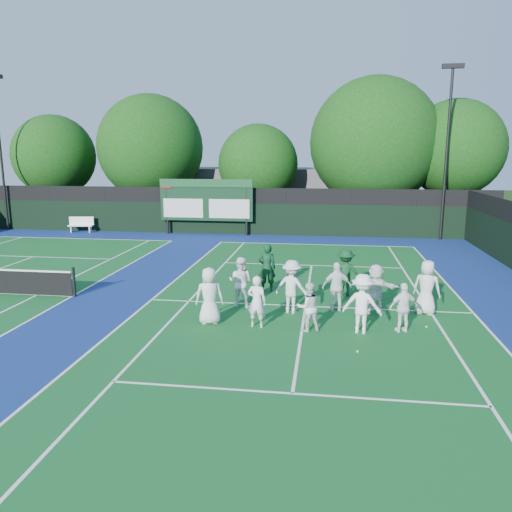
# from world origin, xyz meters

# --- Properties ---
(ground) EXTENTS (120.00, 120.00, 0.00)m
(ground) POSITION_xyz_m (0.00, 0.00, 0.00)
(ground) COLOR black
(ground) RESTS_ON ground
(court_apron) EXTENTS (34.00, 32.00, 0.01)m
(court_apron) POSITION_xyz_m (-6.00, 1.00, 0.00)
(court_apron) COLOR navy
(court_apron) RESTS_ON ground
(near_court) EXTENTS (11.05, 23.85, 0.01)m
(near_court) POSITION_xyz_m (0.00, 1.00, 0.01)
(near_court) COLOR #125821
(near_court) RESTS_ON ground
(back_fence) EXTENTS (34.00, 0.08, 3.00)m
(back_fence) POSITION_xyz_m (-6.00, 16.00, 1.36)
(back_fence) COLOR black
(back_fence) RESTS_ON ground
(scoreboard) EXTENTS (6.00, 0.21, 3.55)m
(scoreboard) POSITION_xyz_m (-7.01, 15.59, 2.19)
(scoreboard) COLOR black
(scoreboard) RESTS_ON ground
(clubhouse) EXTENTS (18.00, 6.00, 4.00)m
(clubhouse) POSITION_xyz_m (-2.00, 24.00, 2.00)
(clubhouse) COLOR #505155
(clubhouse) RESTS_ON ground
(light_pole_right) EXTENTS (1.20, 0.30, 10.12)m
(light_pole_right) POSITION_xyz_m (7.50, 15.70, 6.30)
(light_pole_right) COLOR black
(light_pole_right) RESTS_ON ground
(bench) EXTENTS (1.67, 0.66, 1.03)m
(bench) POSITION_xyz_m (-15.48, 15.37, 0.55)
(bench) COLOR white
(bench) RESTS_ON ground
(tree_a) EXTENTS (5.95, 5.95, 7.92)m
(tree_a) POSITION_xyz_m (-19.22, 19.58, 4.79)
(tree_a) COLOR black
(tree_a) RESTS_ON ground
(tree_b) EXTENTS (7.46, 7.46, 9.26)m
(tree_b) POSITION_xyz_m (-11.81, 19.58, 5.34)
(tree_b) COLOR black
(tree_b) RESTS_ON ground
(tree_c) EXTENTS (5.53, 5.53, 7.16)m
(tree_c) POSITION_xyz_m (-4.05, 19.58, 4.24)
(tree_c) COLOR black
(tree_c) RESTS_ON ground
(tree_d) EXTENTS (8.59, 8.59, 10.16)m
(tree_d) POSITION_xyz_m (3.81, 19.58, 5.64)
(tree_d) COLOR black
(tree_d) RESTS_ON ground
(tree_e) EXTENTS (6.38, 6.38, 8.64)m
(tree_e) POSITION_xyz_m (8.99, 19.58, 5.28)
(tree_e) COLOR black
(tree_e) RESTS_ON ground
(tennis_ball_0) EXTENTS (0.07, 0.07, 0.07)m
(tennis_ball_0) POSITION_xyz_m (-1.87, 1.25, 0.03)
(tennis_ball_0) COLOR #CEE71B
(tennis_ball_0) RESTS_ON ground
(tennis_ball_1) EXTENTS (0.07, 0.07, 0.07)m
(tennis_ball_1) POSITION_xyz_m (2.45, 2.90, 0.03)
(tennis_ball_1) COLOR #CEE71B
(tennis_ball_1) RESTS_ON ground
(tennis_ball_2) EXTENTS (0.07, 0.07, 0.07)m
(tennis_ball_2) POSITION_xyz_m (1.54, -2.85, 0.03)
(tennis_ball_2) COLOR #CEE71B
(tennis_ball_2) RESTS_ON ground
(tennis_ball_3) EXTENTS (0.07, 0.07, 0.07)m
(tennis_ball_3) POSITION_xyz_m (-3.52, 1.43, 0.03)
(tennis_ball_3) COLOR #CEE71B
(tennis_ball_3) RESTS_ON ground
(tennis_ball_4) EXTENTS (0.07, 0.07, 0.07)m
(tennis_ball_4) POSITION_xyz_m (-1.52, 3.87, 0.03)
(tennis_ball_4) COLOR #CEE71B
(tennis_ball_4) RESTS_ON ground
(tennis_ball_5) EXTENTS (0.07, 0.07, 0.07)m
(tennis_ball_5) POSITION_xyz_m (3.70, -0.63, 0.03)
(tennis_ball_5) COLOR #CEE71B
(tennis_ball_5) RESTS_ON ground
(player_front_0) EXTENTS (0.96, 0.73, 1.77)m
(player_front_0) POSITION_xyz_m (-2.85, -1.15, 0.88)
(player_front_0) COLOR silver
(player_front_0) RESTS_ON ground
(player_front_1) EXTENTS (0.63, 0.46, 1.60)m
(player_front_1) POSITION_xyz_m (-1.37, -1.28, 0.80)
(player_front_1) COLOR white
(player_front_1) RESTS_ON ground
(player_front_2) EXTENTS (0.86, 0.77, 1.47)m
(player_front_2) POSITION_xyz_m (0.17, -1.38, 0.73)
(player_front_2) COLOR white
(player_front_2) RESTS_ON ground
(player_front_3) EXTENTS (1.25, 0.89, 1.76)m
(player_front_3) POSITION_xyz_m (1.72, -1.31, 0.88)
(player_front_3) COLOR white
(player_front_3) RESTS_ON ground
(player_front_4) EXTENTS (0.94, 0.61, 1.49)m
(player_front_4) POSITION_xyz_m (2.92, -1.08, 0.74)
(player_front_4) COLOR white
(player_front_4) RESTS_ON ground
(player_back_0) EXTENTS (0.95, 0.80, 1.73)m
(player_back_0) POSITION_xyz_m (-2.21, 0.71, 0.86)
(player_back_0) COLOR white
(player_back_0) RESTS_ON ground
(player_back_1) EXTENTS (1.29, 0.97, 1.77)m
(player_back_1) POSITION_xyz_m (-0.43, 0.27, 0.88)
(player_back_1) COLOR silver
(player_back_1) RESTS_ON ground
(player_back_2) EXTENTS (1.02, 0.56, 1.65)m
(player_back_2) POSITION_xyz_m (1.03, 0.67, 0.83)
(player_back_2) COLOR white
(player_back_2) RESTS_ON ground
(player_back_3) EXTENTS (1.57, 0.61, 1.66)m
(player_back_3) POSITION_xyz_m (2.26, 0.60, 0.83)
(player_back_3) COLOR white
(player_back_3) RESTS_ON ground
(player_back_4) EXTENTS (1.02, 0.85, 1.79)m
(player_back_4) POSITION_xyz_m (3.90, 0.75, 0.89)
(player_back_4) COLOR silver
(player_back_4) RESTS_ON ground
(coach_left) EXTENTS (0.74, 0.55, 1.84)m
(coach_left) POSITION_xyz_m (-1.54, 2.69, 0.92)
(coach_left) COLOR #0D321C
(coach_left) RESTS_ON ground
(coach_right) EXTENTS (1.16, 0.71, 1.74)m
(coach_right) POSITION_xyz_m (1.37, 2.53, 0.87)
(coach_right) COLOR #0F391B
(coach_right) RESTS_ON ground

